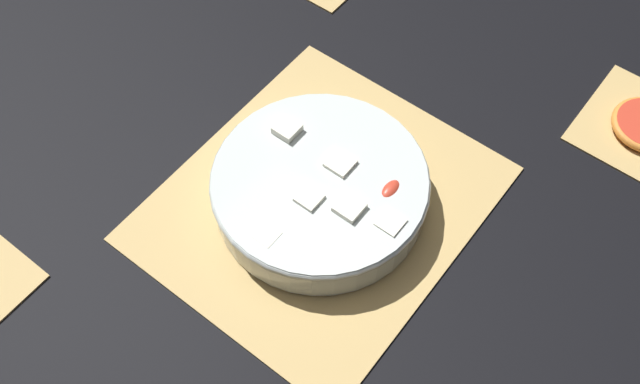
% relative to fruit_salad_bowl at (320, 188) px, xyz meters
% --- Properties ---
extents(ground_plane, '(6.00, 6.00, 0.00)m').
position_rel_fruit_salad_bowl_xyz_m(ground_plane, '(-0.00, -0.00, -0.04)').
color(ground_plane, black).
extents(bamboo_mat_center, '(0.40, 0.35, 0.01)m').
position_rel_fruit_salad_bowl_xyz_m(bamboo_mat_center, '(-0.00, -0.00, -0.03)').
color(bamboo_mat_center, tan).
rests_on(bamboo_mat_center, ground_plane).
extents(fruit_salad_bowl, '(0.26, 0.26, 0.07)m').
position_rel_fruit_salad_bowl_xyz_m(fruit_salad_bowl, '(0.00, 0.00, 0.00)').
color(fruit_salad_bowl, silver).
rests_on(fruit_salad_bowl, bamboo_mat_center).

